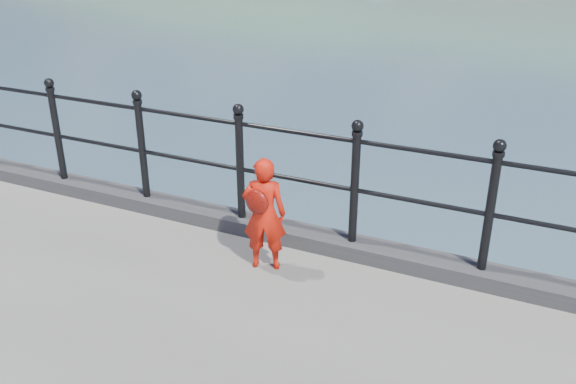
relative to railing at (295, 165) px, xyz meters
The scene contains 4 objects.
ground 1.83m from the railing, 90.00° to the left, with size 600.00×600.00×0.00m, color #2D4251.
kerb 0.75m from the railing, 140.53° to the right, with size 60.00×0.30×0.15m, color #28282B.
railing is the anchor object (origin of this frame).
child 0.62m from the railing, 95.30° to the right, with size 0.45×0.37×1.07m.
Camera 1 is at (2.22, -5.03, 3.95)m, focal length 38.00 mm.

